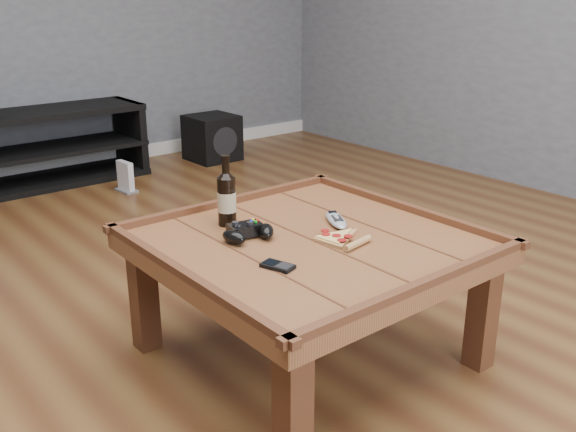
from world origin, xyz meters
TOP-DOWN VIEW (x-y plane):
  - ground at (0.00, 0.00)m, footprint 6.00×6.00m
  - baseboard at (0.00, 2.99)m, footprint 5.00×0.02m
  - coffee_table at (0.00, 0.00)m, footprint 1.03×1.03m
  - media_console at (0.00, 2.75)m, footprint 1.40×0.45m
  - beer_bottle at (-0.14, 0.29)m, footprint 0.07×0.07m
  - game_controller at (-0.16, 0.13)m, footprint 0.20×0.15m
  - pizza_slice at (0.06, -0.08)m, footprint 0.18×0.25m
  - smartphone at (-0.23, -0.12)m, footprint 0.08×0.11m
  - remote_control at (0.17, 0.06)m, footprint 0.14×0.19m
  - subwoofer at (1.27, 2.60)m, footprint 0.35×0.35m
  - game_console at (0.38, 2.25)m, footprint 0.10×0.17m

SIDE VIEW (x-z plane):
  - ground at x=0.00m, z-range 0.00..0.00m
  - baseboard at x=0.00m, z-range 0.00..0.10m
  - game_console at x=0.38m, z-range -0.01..0.19m
  - subwoofer at x=1.27m, z-range 0.00..0.34m
  - media_console at x=0.00m, z-range 0.00..0.50m
  - coffee_table at x=0.00m, z-range 0.15..0.63m
  - smartphone at x=-0.23m, z-range 0.45..0.46m
  - pizza_slice at x=0.06m, z-range 0.45..0.47m
  - remote_control at x=0.17m, z-range 0.45..0.48m
  - game_controller at x=-0.16m, z-range 0.45..0.50m
  - beer_bottle at x=-0.14m, z-range 0.43..0.68m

